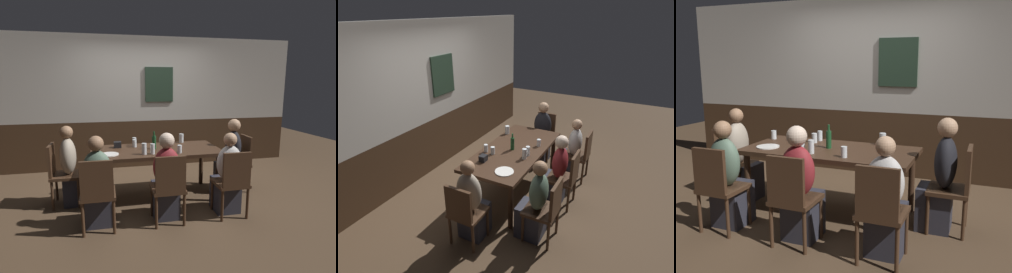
# 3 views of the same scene
# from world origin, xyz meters

# --- Properties ---
(ground_plane) EXTENTS (12.00, 12.00, 0.00)m
(ground_plane) POSITION_xyz_m (0.00, 0.00, 0.00)
(ground_plane) COLOR #4C3826
(wall_back) EXTENTS (6.40, 0.13, 2.60)m
(wall_back) POSITION_xyz_m (0.00, 1.65, 1.30)
(wall_back) COLOR #3D2819
(wall_back) RESTS_ON ground_plane
(dining_table) EXTENTS (1.88, 0.89, 0.74)m
(dining_table) POSITION_xyz_m (0.00, 0.00, 0.66)
(dining_table) COLOR #382316
(dining_table) RESTS_ON ground_plane
(chair_right_near) EXTENTS (0.40, 0.40, 0.88)m
(chair_right_near) POSITION_xyz_m (0.83, -0.86, 0.50)
(chair_right_near) COLOR #422B1C
(chair_right_near) RESTS_ON ground_plane
(chair_left_near) EXTENTS (0.40, 0.40, 0.88)m
(chair_left_near) POSITION_xyz_m (-0.83, -0.86, 0.50)
(chair_left_near) COLOR #422B1C
(chair_left_near) RESTS_ON ground_plane
(chair_head_east) EXTENTS (0.40, 0.40, 0.88)m
(chair_head_east) POSITION_xyz_m (1.36, 0.00, 0.50)
(chair_head_east) COLOR #422B1C
(chair_head_east) RESTS_ON ground_plane
(chair_mid_near) EXTENTS (0.40, 0.40, 0.88)m
(chair_mid_near) POSITION_xyz_m (0.00, -0.86, 0.50)
(chair_mid_near) COLOR #422B1C
(chair_mid_near) RESTS_ON ground_plane
(chair_head_west) EXTENTS (0.40, 0.40, 0.88)m
(chair_head_west) POSITION_xyz_m (-1.36, 0.00, 0.50)
(chair_head_west) COLOR #422B1C
(chair_head_west) RESTS_ON ground_plane
(person_right_near) EXTENTS (0.34, 0.37, 1.08)m
(person_right_near) POSITION_xyz_m (0.83, -0.70, 0.45)
(person_right_near) COLOR #2D2D38
(person_right_near) RESTS_ON ground_plane
(person_left_near) EXTENTS (0.34, 0.37, 1.11)m
(person_left_near) POSITION_xyz_m (-0.83, -0.70, 0.47)
(person_left_near) COLOR #2D2D38
(person_left_near) RESTS_ON ground_plane
(person_head_east) EXTENTS (0.37, 0.34, 1.15)m
(person_head_east) POSITION_xyz_m (1.20, 0.00, 0.49)
(person_head_east) COLOR #2D2D38
(person_head_east) RESTS_ON ground_plane
(person_mid_near) EXTENTS (0.34, 0.37, 1.12)m
(person_mid_near) POSITION_xyz_m (0.00, -0.70, 0.47)
(person_mid_near) COLOR #2D2D38
(person_mid_near) RESTS_ON ground_plane
(person_head_west) EXTENTS (0.37, 0.34, 1.13)m
(person_head_west) POSITION_xyz_m (-1.19, 0.00, 0.47)
(person_head_west) COLOR #2D2D38
(person_head_west) RESTS_ON ground_plane
(pint_glass_stout) EXTENTS (0.08, 0.08, 0.14)m
(pint_glass_stout) POSITION_xyz_m (0.49, 0.38, 0.80)
(pint_glass_stout) COLOR silver
(pint_glass_stout) RESTS_ON dining_table
(tumbler_water) EXTENTS (0.06, 0.06, 0.11)m
(tumbler_water) POSITION_xyz_m (0.28, -0.30, 0.79)
(tumbler_water) COLOR silver
(tumbler_water) RESTS_ON dining_table
(tumbler_short) EXTENTS (0.07, 0.07, 0.16)m
(tumbler_short) POSITION_xyz_m (-0.21, -0.27, 0.81)
(tumbler_short) COLOR silver
(tumbler_short) RESTS_ON dining_table
(highball_clear) EXTENTS (0.06, 0.06, 0.11)m
(highball_clear) POSITION_xyz_m (-0.30, 0.21, 0.79)
(highball_clear) COLOR silver
(highball_clear) RESTS_ON dining_table
(beer_glass_tall) EXTENTS (0.06, 0.06, 0.15)m
(beer_glass_tall) POSITION_xyz_m (-0.10, -0.27, 0.80)
(beer_glass_tall) COLOR silver
(beer_glass_tall) RESTS_ON dining_table
(pint_glass_amber) EXTENTS (0.06, 0.06, 0.12)m
(pint_glass_amber) POSITION_xyz_m (-0.28, 0.34, 0.79)
(pint_glass_amber) COLOR silver
(pint_glass_amber) RESTS_ON dining_table
(pint_glass_pale) EXTENTS (0.06, 0.06, 0.11)m
(pint_glass_pale) POSITION_xyz_m (-0.86, 0.22, 0.79)
(pint_glass_pale) COLOR silver
(pint_glass_pale) RESTS_ON dining_table
(beer_bottle_green) EXTENTS (0.06, 0.06, 0.27)m
(beer_bottle_green) POSITION_xyz_m (-0.02, 0.02, 0.85)
(beer_bottle_green) COLOR #194723
(beer_bottle_green) RESTS_ON dining_table
(plate_white_large) EXTENTS (0.26, 0.26, 0.01)m
(plate_white_large) POSITION_xyz_m (-0.68, -0.19, 0.75)
(plate_white_large) COLOR white
(plate_white_large) RESTS_ON dining_table
(condiment_caddy) EXTENTS (0.11, 0.09, 0.09)m
(condiment_caddy) POSITION_xyz_m (-0.55, 0.22, 0.79)
(condiment_caddy) COLOR black
(condiment_caddy) RESTS_ON dining_table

